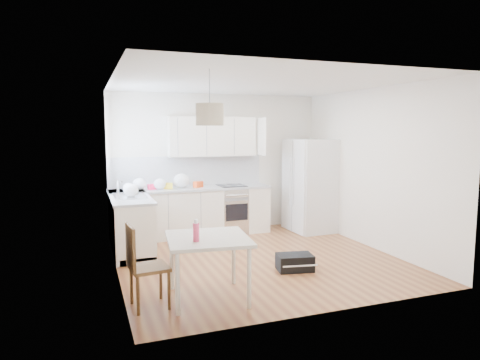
{
  "coord_description": "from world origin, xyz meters",
  "views": [
    {
      "loc": [
        -2.48,
        -6.01,
        2.0
      ],
      "look_at": [
        -0.14,
        0.4,
        1.2
      ],
      "focal_mm": 32.0,
      "sensor_mm": 36.0,
      "label": 1
    }
  ],
  "objects_px": {
    "dining_table": "(208,244)",
    "dining_chair": "(149,266)",
    "refrigerator": "(311,185)",
    "gym_bag": "(295,262)"
  },
  "relations": [
    {
      "from": "dining_table",
      "to": "dining_chair",
      "type": "relative_size",
      "value": 1.09
    },
    {
      "from": "dining_table",
      "to": "gym_bag",
      "type": "bearing_deg",
      "value": 27.78
    },
    {
      "from": "dining_chair",
      "to": "gym_bag",
      "type": "relative_size",
      "value": 1.92
    },
    {
      "from": "gym_bag",
      "to": "dining_table",
      "type": "bearing_deg",
      "value": -148.24
    },
    {
      "from": "dining_table",
      "to": "gym_bag",
      "type": "distance_m",
      "value": 1.64
    },
    {
      "from": "refrigerator",
      "to": "dining_chair",
      "type": "distance_m",
      "value": 4.48
    },
    {
      "from": "dining_table",
      "to": "gym_bag",
      "type": "xyz_separation_m",
      "value": [
        1.44,
        0.56,
        -0.55
      ]
    },
    {
      "from": "refrigerator",
      "to": "dining_chair",
      "type": "xyz_separation_m",
      "value": [
        -3.56,
        -2.68,
        -0.43
      ]
    },
    {
      "from": "refrigerator",
      "to": "dining_table",
      "type": "distance_m",
      "value": 3.92
    },
    {
      "from": "refrigerator",
      "to": "dining_table",
      "type": "relative_size",
      "value": 1.74
    }
  ]
}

